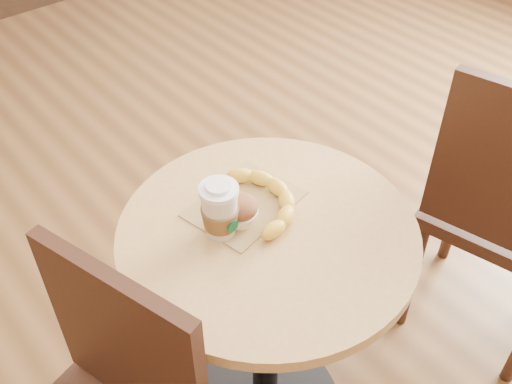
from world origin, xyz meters
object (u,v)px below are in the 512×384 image
Objects in this scene: banana at (263,197)px; coffee_cup at (220,212)px; cafe_table at (267,298)px; chair_right at (509,209)px; muffin at (240,211)px.

coffee_cup is at bearing -153.10° from banana.
cafe_table is 0.78× the size of chair_right.
coffee_cup is 1.72× the size of muffin.
cafe_table is 3.06× the size of banana.
coffee_cup is at bearing 57.27° from chair_right.
cafe_table is at bearing -57.64° from muffin.
chair_right reaches higher than muffin.
chair_right is 3.93× the size of banana.
chair_right is at bearing -0.29° from banana.
cafe_table is at bearing -100.08° from banana.
muffin is at bearing -147.20° from banana.
banana is at bearing 0.93° from coffee_cup.
banana is at bearing 57.66° from cafe_table.
muffin is 0.32× the size of banana.
banana is at bearing 53.29° from chair_right.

